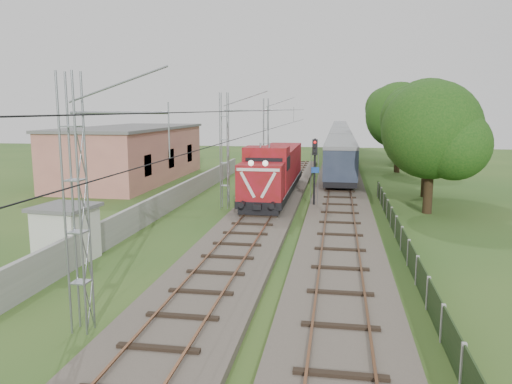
% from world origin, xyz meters
% --- Properties ---
extents(ground, '(140.00, 140.00, 0.00)m').
position_xyz_m(ground, '(0.00, 0.00, 0.00)').
color(ground, '#2A501E').
rests_on(ground, ground).
extents(track_main, '(4.20, 70.00, 0.45)m').
position_xyz_m(track_main, '(0.00, 7.00, 0.18)').
color(track_main, '#6B6054').
rests_on(track_main, ground).
extents(track_side, '(4.20, 80.00, 0.45)m').
position_xyz_m(track_side, '(5.00, 20.00, 0.18)').
color(track_side, '#6B6054').
rests_on(track_side, ground).
extents(catenary, '(3.31, 70.00, 8.00)m').
position_xyz_m(catenary, '(-2.95, 12.00, 4.05)').
color(catenary, gray).
rests_on(catenary, ground).
extents(boundary_wall, '(0.25, 40.00, 1.50)m').
position_xyz_m(boundary_wall, '(-6.50, 12.00, 0.75)').
color(boundary_wall, '#9E9E99').
rests_on(boundary_wall, ground).
extents(station_building, '(8.40, 20.40, 5.22)m').
position_xyz_m(station_building, '(-15.00, 24.00, 2.63)').
color(station_building, tan).
rests_on(station_building, ground).
extents(fence, '(0.12, 32.00, 1.20)m').
position_xyz_m(fence, '(8.00, 3.00, 0.60)').
color(fence, black).
rests_on(fence, ground).
extents(locomotive, '(2.95, 16.83, 4.27)m').
position_xyz_m(locomotive, '(0.00, 16.24, 2.21)').
color(locomotive, black).
rests_on(locomotive, ground).
extents(coach_rake, '(2.86, 85.43, 3.31)m').
position_xyz_m(coach_rake, '(5.00, 60.93, 2.40)').
color(coach_rake, black).
rests_on(coach_rake, ground).
extents(signal_post, '(0.54, 0.42, 4.91)m').
position_xyz_m(signal_post, '(3.21, 12.61, 3.37)').
color(signal_post, black).
rests_on(signal_post, ground).
extents(relay_hut, '(2.76, 2.76, 2.59)m').
position_xyz_m(relay_hut, '(-7.40, -1.26, 1.31)').
color(relay_hut, silver).
rests_on(relay_hut, ground).
extents(tree_a, '(6.79, 6.46, 8.80)m').
position_xyz_m(tree_a, '(10.85, 12.41, 5.48)').
color(tree_a, '#322314').
rests_on(tree_a, ground).
extents(tree_b, '(7.14, 6.80, 9.26)m').
position_xyz_m(tree_b, '(11.70, 18.98, 5.78)').
color(tree_b, '#322314').
rests_on(tree_b, ground).
extents(tree_c, '(7.55, 7.19, 9.79)m').
position_xyz_m(tree_c, '(11.30, 34.61, 6.10)').
color(tree_c, '#322314').
rests_on(tree_c, ground).
extents(tree_d, '(6.89, 6.56, 8.93)m').
position_xyz_m(tree_d, '(12.51, 45.28, 5.57)').
color(tree_d, '#322314').
rests_on(tree_d, ground).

